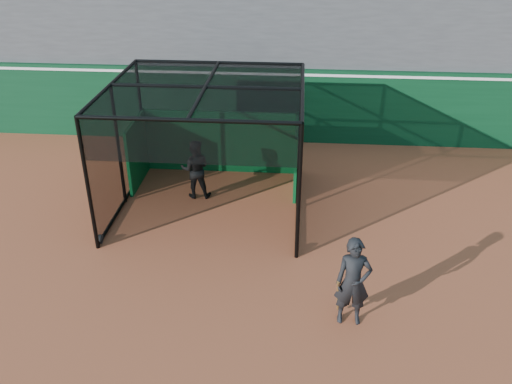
{
  "coord_description": "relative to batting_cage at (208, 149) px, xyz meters",
  "views": [
    {
      "loc": [
        1.69,
        -8.88,
        7.29
      ],
      "look_at": [
        0.8,
        2.0,
        1.4
      ],
      "focal_mm": 38.0,
      "sensor_mm": 36.0,
      "label": 1
    }
  ],
  "objects": [
    {
      "name": "outfield_wall",
      "position": [
        0.58,
        4.73,
        -0.36
      ],
      "size": [
        50.0,
        0.5,
        2.5
      ],
      "color": "#0A371C",
      "rests_on": "ground"
    },
    {
      "name": "ground",
      "position": [
        0.58,
        -3.77,
        -1.64
      ],
      "size": [
        120.0,
        120.0,
        0.0
      ],
      "primitive_type": "plane",
      "color": "#97492C",
      "rests_on": "ground"
    },
    {
      "name": "batting_cage",
      "position": [
        0.0,
        0.0,
        0.0
      ],
      "size": [
        4.81,
        4.6,
        3.3
      ],
      "color": "black",
      "rests_on": "ground"
    },
    {
      "name": "batter",
      "position": [
        -0.46,
        0.46,
        -0.81
      ],
      "size": [
        0.87,
        0.7,
        1.66
      ],
      "primitive_type": "imported",
      "rotation": [
        0.0,
        0.0,
        3.24
      ],
      "color": "black",
      "rests_on": "ground"
    },
    {
      "name": "on_deck_player",
      "position": [
        3.43,
        -4.34,
        -0.71
      ],
      "size": [
        0.69,
        0.47,
        1.87
      ],
      "color": "black",
      "rests_on": "ground"
    }
  ]
}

